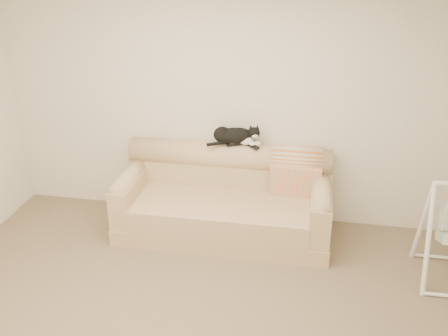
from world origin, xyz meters
name	(u,v)px	position (x,y,z in m)	size (l,w,h in m)	color
ground_plane	(195,336)	(0.00, 0.00, 0.00)	(5.00, 5.00, 0.00)	brown
room_shell	(189,161)	(0.00, 0.00, 1.53)	(5.04, 4.04, 2.60)	beige
sofa	(225,201)	(-0.05, 1.62, 0.35)	(2.20, 0.93, 0.90)	tan
remote_a	(235,144)	(0.02, 1.85, 0.91)	(0.18, 0.12, 0.03)	black
remote_b	(252,146)	(0.21, 1.83, 0.91)	(0.16, 0.15, 0.02)	black
tuxedo_cat	(235,136)	(0.02, 1.86, 1.00)	(0.56, 0.30, 0.22)	black
throw_blanket	(296,165)	(0.67, 1.84, 0.72)	(0.53, 0.38, 0.58)	orange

